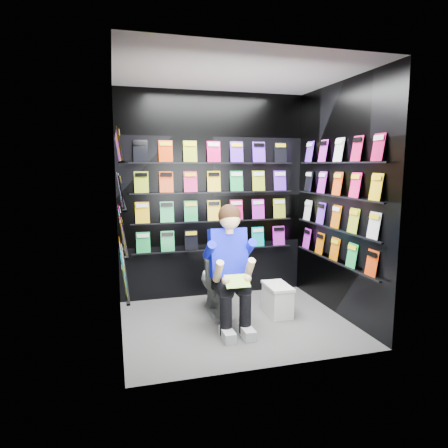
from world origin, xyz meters
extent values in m
plane|color=#585856|center=(0.00, 0.00, 0.00)|extent=(2.40, 2.40, 0.00)
plane|color=white|center=(0.00, 0.00, 2.60)|extent=(2.40, 2.40, 0.00)
cube|color=black|center=(0.00, 1.00, 1.30)|extent=(2.40, 0.04, 2.60)
cube|color=black|center=(0.00, -1.00, 1.30)|extent=(2.40, 0.04, 2.60)
cube|color=black|center=(-1.20, 0.00, 1.30)|extent=(0.04, 2.00, 2.60)
cube|color=black|center=(1.20, 0.00, 1.30)|extent=(0.04, 2.00, 2.60)
imported|color=silver|center=(-0.10, 0.36, 0.37)|extent=(0.45, 0.77, 0.73)
cube|color=white|center=(0.53, 0.12, 0.16)|extent=(0.24, 0.43, 0.32)
cube|color=white|center=(0.53, 0.12, 0.33)|extent=(0.26, 0.45, 0.03)
cube|color=green|center=(-0.10, -0.37, 0.58)|extent=(0.24, 0.15, 0.10)
camera|label=1|loc=(-1.23, -3.94, 1.70)|focal=32.00mm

